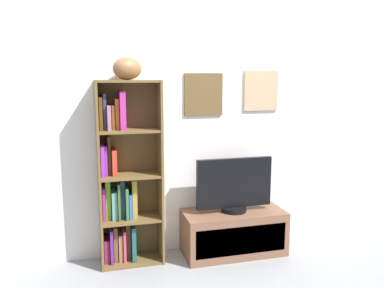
{
  "coord_description": "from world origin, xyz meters",
  "views": [
    {
      "loc": [
        -0.87,
        -2.13,
        1.52
      ],
      "look_at": [
        -0.08,
        0.85,
        1.0
      ],
      "focal_mm": 36.19,
      "sensor_mm": 36.0,
      "label": 1
    }
  ],
  "objects": [
    {
      "name": "back_wall",
      "position": [
        0.0,
        1.13,
        1.27
      ],
      "size": [
        4.8,
        0.08,
        2.54
      ],
      "color": "white",
      "rests_on": "ground"
    },
    {
      "name": "tv_stand",
      "position": [
        0.31,
        0.9,
        0.19
      ],
      "size": [
        0.88,
        0.4,
        0.38
      ],
      "color": "brown",
      "rests_on": "ground"
    },
    {
      "name": "bookshelf",
      "position": [
        -0.62,
        0.99,
        0.7
      ],
      "size": [
        0.51,
        0.27,
        1.52
      ],
      "color": "brown",
      "rests_on": "ground"
    },
    {
      "name": "television",
      "position": [
        0.31,
        0.9,
        0.61
      ],
      "size": [
        0.67,
        0.22,
        0.47
      ],
      "color": "black",
      "rests_on": "tv_stand"
    },
    {
      "name": "football",
      "position": [
        -0.57,
        0.96,
        1.6
      ],
      "size": [
        0.3,
        0.27,
        0.18
      ],
      "primitive_type": "ellipsoid",
      "rotation": [
        0.0,
        0.0,
        0.51
      ],
      "color": "brown",
      "rests_on": "bookshelf"
    }
  ]
}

